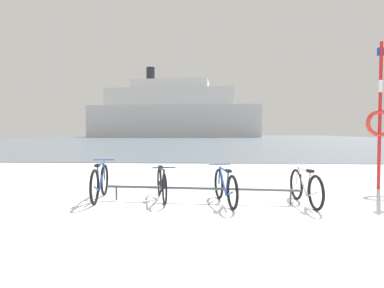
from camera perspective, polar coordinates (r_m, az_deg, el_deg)
ground at (r=58.73m, az=4.04°, el=0.74°), size 80.00×132.00×0.08m
bike_rack at (r=6.73m, az=1.50°, el=-7.85°), size 3.96×0.36×0.31m
bicycle_0 at (r=7.23m, az=-15.77°, el=-6.43°), size 0.46×1.68×0.82m
bicycle_1 at (r=6.96m, az=-5.30°, el=-6.94°), size 0.55×1.58×0.74m
bicycle_2 at (r=6.59m, az=5.79°, el=-7.43°), size 0.52×1.63×0.76m
bicycle_3 at (r=6.85m, az=19.16°, el=-7.15°), size 0.46×1.61×0.76m
rescue_post at (r=9.41m, az=29.94°, el=3.86°), size 0.68×0.10×3.67m
ferry_ship at (r=89.10m, az=-3.19°, el=5.34°), size 45.60×14.99×18.87m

